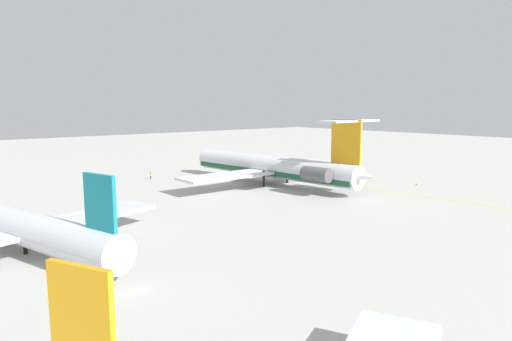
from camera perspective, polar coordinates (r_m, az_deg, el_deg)
The scene contains 8 objects.
ground at distance 95.24m, azimuth 7.09°, elevation -1.51°, with size 346.00×346.00×0.00m, color #B7B5AD.
main_jetliner at distance 91.01m, azimuth 2.51°, elevation 0.47°, with size 47.24×41.83×13.75m.
airliner_mid_left at distance 55.91m, azimuth -27.92°, elevation -6.31°, with size 33.26×33.23×10.05m.
ground_crew_near_nose at distance 100.97m, azimuth -13.29°, elevation -0.51°, with size 0.27×0.41×1.66m.
ground_crew_near_tail at distance 119.46m, azimuth -1.04°, elevation 1.06°, with size 0.27×0.41×1.71m.
ground_crew_portside at distance 120.43m, azimuth 0.48°, elevation 1.13°, with size 0.43×0.27×1.72m.
safety_cone_nose at distance 96.64m, azimuth 19.77°, elevation -1.64°, with size 0.40×0.40×0.55m, color #EA590F.
taxiway_centreline at distance 98.85m, azimuth 5.85°, elevation -1.13°, with size 97.66×0.36×0.01m, color gold.
Camera 1 is at (-63.24, 69.36, 16.13)m, focal length 31.40 mm.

